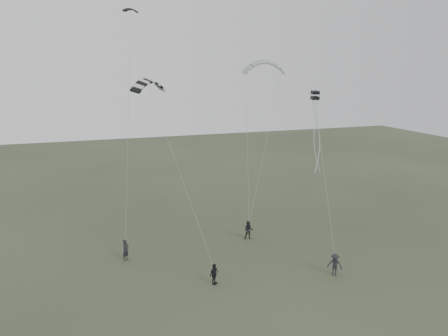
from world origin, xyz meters
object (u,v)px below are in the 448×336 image
object	(u,v)px
flyer_far	(335,265)
kite_box	(315,95)
flyer_center	(214,274)
kite_dark_small	(130,9)
flyer_right	(249,230)
flyer_left	(126,250)
kite_striped	(149,81)
kite_pale_large	(264,62)

from	to	relation	value
flyer_far	kite_box	size ratio (longest dim) A/B	2.52
flyer_center	kite_dark_small	xyz separation A→B (m)	(-3.66, 11.18, 19.46)
flyer_right	flyer_center	size ratio (longest dim) A/B	1.08
flyer_left	kite_box	bearing A→B (deg)	-53.96
kite_striped	kite_box	xyz separation A→B (m)	(13.32, -2.10, -1.24)
kite_striped	flyer_left	bearing A→B (deg)	137.91
flyer_left	flyer_right	distance (m)	11.28
flyer_left	flyer_far	world-z (taller)	flyer_left
kite_pale_large	kite_dark_small	bearing A→B (deg)	-151.55
kite_dark_small	kite_pale_large	size ratio (longest dim) A/B	0.30
flyer_center	kite_box	xyz separation A→B (m)	(10.12, 4.03, 12.45)
flyer_left	kite_pale_large	world-z (taller)	kite_pale_large
flyer_far	flyer_left	bearing A→B (deg)	-167.29
flyer_left	flyer_center	world-z (taller)	flyer_left
flyer_right	flyer_center	world-z (taller)	flyer_right
kite_box	flyer_center	bearing A→B (deg)	-148.67
flyer_left	kite_box	world-z (taller)	kite_box
flyer_center	flyer_far	distance (m)	9.25
kite_dark_small	kite_pale_large	xyz separation A→B (m)	(14.07, 3.81, -4.19)
kite_striped	kite_box	world-z (taller)	kite_striped
kite_pale_large	kite_striped	distance (m)	16.32
flyer_right	kite_pale_large	bearing A→B (deg)	83.73
flyer_center	flyer_far	xyz separation A→B (m)	(9.09, -1.69, 0.08)
kite_dark_small	flyer_left	bearing A→B (deg)	-137.98
flyer_right	kite_box	size ratio (longest dim) A/B	2.49
flyer_right	kite_striped	world-z (taller)	kite_striped
flyer_far	kite_dark_small	bearing A→B (deg)	175.86
flyer_far	kite_box	world-z (taller)	kite_box
kite_pale_large	flyer_right	bearing A→B (deg)	-107.97
kite_dark_small	kite_pale_large	distance (m)	15.16
flyer_center	kite_striped	world-z (taller)	kite_striped
flyer_left	kite_pale_large	size ratio (longest dim) A/B	0.39
kite_pale_large	kite_box	world-z (taller)	kite_pale_large
flyer_right	flyer_far	world-z (taller)	flyer_far
flyer_center	kite_striped	xyz separation A→B (m)	(-3.20, 6.13, 13.69)
flyer_far	kite_striped	bearing A→B (deg)	-171.32
flyer_center	kite_box	world-z (taller)	kite_box
flyer_far	kite_dark_small	size ratio (longest dim) A/B	1.30
flyer_far	kite_pale_large	xyz separation A→B (m)	(1.32, 16.68, 15.18)
flyer_center	kite_pale_large	bearing A→B (deg)	19.15
flyer_left	kite_pale_large	distance (m)	23.71
kite_dark_small	kite_striped	bearing A→B (deg)	-111.35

